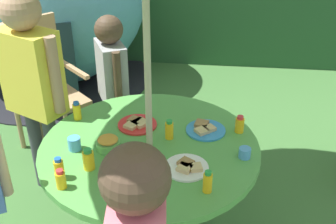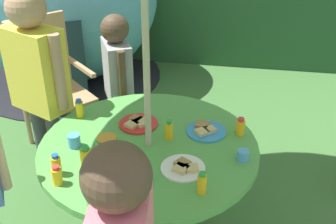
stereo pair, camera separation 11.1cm
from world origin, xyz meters
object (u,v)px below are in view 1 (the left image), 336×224
object	(u,v)px
cup_far	(245,153)
juice_bottle_back_edge	(169,130)
plate_near_left	(205,129)
plate_far_left	(137,124)
cup_near	(74,144)
snack_bowl	(108,143)
juice_bottle_near_right	(89,160)
garden_table	(150,166)
child_in_yellow_shirt	(31,73)
juice_bottle_mid_left	(240,125)
plate_mid_right	(133,182)
juice_bottle_front_edge	(61,179)
wooden_chair	(43,83)
juice_bottle_center_back	(77,111)
juice_bottle_spot_a	(59,169)
juice_bottle_far_right	(208,182)
plate_center_front	(187,167)
child_in_grey_shirt	(112,73)

from	to	relation	value
cup_far	juice_bottle_back_edge	bearing A→B (deg)	161.46
plate_near_left	plate_far_left	bearing A→B (deg)	178.09
plate_far_left	cup_near	size ratio (longest dim) A/B	3.16
snack_bowl	juice_bottle_near_right	bearing A→B (deg)	-107.25
garden_table	plate_far_left	size ratio (longest dim) A/B	5.25
snack_bowl	plate_near_left	xyz separation A→B (m)	(0.52, 0.24, -0.02)
juice_bottle_near_right	cup_near	xyz separation A→B (m)	(-0.12, 0.16, -0.02)
child_in_yellow_shirt	juice_bottle_mid_left	world-z (taller)	child_in_yellow_shirt
plate_mid_right	juice_bottle_front_edge	xyz separation A→B (m)	(-0.34, -0.07, 0.04)
wooden_chair	juice_bottle_center_back	world-z (taller)	wooden_chair
snack_bowl	juice_bottle_front_edge	xyz separation A→B (m)	(-0.15, -0.34, 0.01)
snack_bowl	garden_table	bearing A→B (deg)	14.89
juice_bottle_spot_a	juice_bottle_mid_left	bearing A→B (deg)	30.15
snack_bowl	juice_bottle_mid_left	distance (m)	0.76
plate_near_left	juice_bottle_far_right	distance (m)	0.54
plate_mid_right	juice_bottle_back_edge	xyz separation A→B (m)	(0.13, 0.42, 0.04)
child_in_yellow_shirt	plate_far_left	world-z (taller)	child_in_yellow_shirt
plate_center_front	juice_bottle_mid_left	distance (m)	0.48
plate_far_left	cup_near	distance (m)	0.41
child_in_yellow_shirt	plate_near_left	distance (m)	1.14
juice_bottle_mid_left	juice_bottle_back_edge	size ratio (longest dim) A/B	0.90
juice_bottle_mid_left	cup_near	world-z (taller)	juice_bottle_mid_left
juice_bottle_mid_left	plate_mid_right	bearing A→B (deg)	-135.23
plate_far_left	child_in_grey_shirt	bearing A→B (deg)	115.85
cup_near	cup_far	distance (m)	0.92
juice_bottle_far_right	juice_bottle_front_edge	size ratio (longest dim) A/B	1.14
plate_far_left	plate_near_left	distance (m)	0.41
plate_far_left	juice_bottle_far_right	size ratio (longest dim) A/B	1.97
juice_bottle_front_edge	juice_bottle_back_edge	distance (m)	0.68
juice_bottle_center_back	cup_near	distance (m)	0.33
juice_bottle_spot_a	juice_bottle_far_right	bearing A→B (deg)	-1.76
wooden_chair	juice_bottle_back_edge	world-z (taller)	wooden_chair
garden_table	juice_bottle_center_back	xyz separation A→B (m)	(-0.48, 0.23, 0.20)
juice_bottle_far_right	juice_bottle_front_edge	distance (m)	0.70
plate_center_front	juice_bottle_back_edge	xyz separation A→B (m)	(-0.12, 0.27, 0.04)
juice_bottle_far_right	juice_bottle_spot_a	xyz separation A→B (m)	(-0.73, 0.02, -0.00)
plate_center_front	cup_far	world-z (taller)	cup_far
plate_mid_right	cup_far	world-z (taller)	cup_far
juice_bottle_back_edge	juice_bottle_spot_a	world-z (taller)	same
juice_bottle_near_right	juice_bottle_back_edge	distance (m)	0.50
juice_bottle_mid_left	juice_bottle_back_edge	distance (m)	0.42
juice_bottle_near_right	child_in_yellow_shirt	bearing A→B (deg)	130.38
juice_bottle_center_back	juice_bottle_front_edge	distance (m)	0.65
cup_far	plate_near_left	bearing A→B (deg)	132.33
plate_mid_right	juice_bottle_far_right	size ratio (longest dim) A/B	2.01
juice_bottle_front_edge	juice_bottle_spot_a	world-z (taller)	juice_bottle_spot_a
plate_far_left	juice_bottle_near_right	bearing A→B (deg)	-111.49
cup_near	juice_bottle_back_edge	bearing A→B (deg)	18.32
juice_bottle_back_edge	plate_far_left	bearing A→B (deg)	151.59
juice_bottle_near_right	juice_bottle_spot_a	size ratio (longest dim) A/B	0.99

